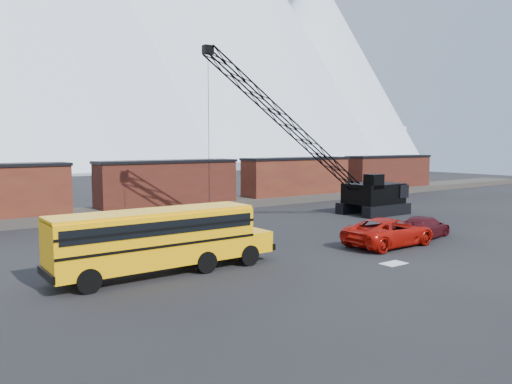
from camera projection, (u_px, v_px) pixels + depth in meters
ground at (334, 252)px, 29.62m from camera, size 160.00×160.00×0.00m
gravel_berm at (169, 208)px, 47.30m from camera, size 120.00×5.00×0.70m
boxcar_mid at (168, 182)px, 47.07m from camera, size 13.70×3.10×4.17m
boxcar_east_near at (297, 176)px, 56.43m from camera, size 13.70×3.10×4.17m
boxcar_east_far at (389, 171)px, 65.79m from camera, size 13.70×3.10×4.17m
snow_patch at (394, 263)px, 26.69m from camera, size 1.40×0.90×0.02m
school_bus at (161, 238)px, 24.43m from camera, size 11.65×2.65×3.19m
red_pickup at (389, 232)px, 31.27m from camera, size 6.41×2.97×1.78m
maroon_suv at (424, 227)px, 33.92m from camera, size 5.51×3.24×1.50m
crawler_crane at (306, 139)px, 40.27m from camera, size 20.73×4.20×13.32m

